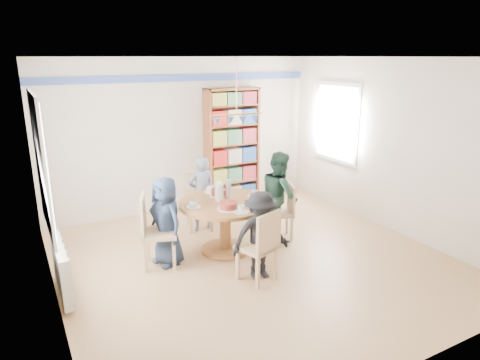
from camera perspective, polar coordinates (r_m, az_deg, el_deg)
ground at (r=6.01m, az=1.86°, el=-10.61°), size 5.00×5.00×0.00m
room_shell at (r=6.11m, az=-4.27°, el=6.15°), size 5.00×5.00×5.00m
radiator at (r=5.46m, az=-22.74°, el=-10.76°), size 0.12×1.00×0.60m
dining_table at (r=6.06m, az=-2.00°, el=-4.61°), size 1.30×1.30×0.75m
chair_left at (r=5.74m, az=-11.52°, el=-6.30°), size 0.57×0.57×0.99m
chair_right at (r=6.56m, az=5.96°, el=-3.87°), size 0.48×0.48×0.85m
chair_far at (r=6.95m, az=-5.55°, el=-2.36°), size 0.50×0.50×0.92m
chair_near at (r=5.26m, az=2.91°, el=-8.46°), size 0.52×0.52×0.94m
person_left at (r=5.77m, az=-9.82°, el=-5.44°), size 0.53×0.68×1.21m
person_right at (r=6.50m, az=5.27°, el=-2.07°), size 0.66×0.77×1.36m
person_far at (r=6.84m, az=-5.12°, el=-1.80°), size 0.48×0.35×1.21m
person_near at (r=5.35m, az=2.73°, el=-7.40°), size 0.78×0.51×1.14m
bookshelf at (r=8.01m, az=-1.07°, el=4.35°), size 1.03×0.31×2.16m
tableware at (r=5.99m, az=-2.34°, el=-2.25°), size 1.15×1.15×0.30m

